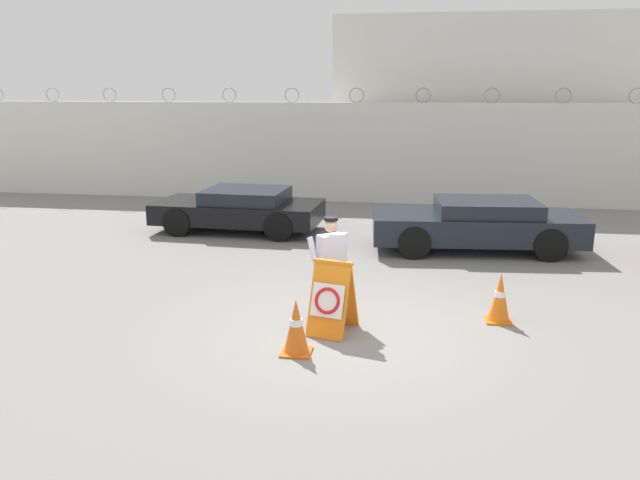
{
  "coord_description": "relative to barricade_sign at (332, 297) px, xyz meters",
  "views": [
    {
      "loc": [
        0.95,
        -8.87,
        3.66
      ],
      "look_at": [
        -0.65,
        1.34,
        1.11
      ],
      "focal_mm": 35.0,
      "sensor_mm": 36.0,
      "label": 1
    }
  ],
  "objects": [
    {
      "name": "building_block",
      "position": [
        3.18,
        14.97,
        2.41
      ],
      "size": [
        9.78,
        5.26,
        5.95
      ],
      "color": "silver",
      "rests_on": "ground_plane"
    },
    {
      "name": "ground_plane",
      "position": [
        0.26,
        0.01,
        -0.56
      ],
      "size": [
        90.0,
        90.0,
        0.0
      ],
      "primitive_type": "plane",
      "color": "gray"
    },
    {
      "name": "traffic_cone_mid",
      "position": [
        2.58,
        0.85,
        -0.16
      ],
      "size": [
        0.4,
        0.4,
        0.8
      ],
      "color": "orange",
      "rests_on": "ground_plane"
    },
    {
      "name": "perimeter_wall",
      "position": [
        0.26,
        11.16,
        1.03
      ],
      "size": [
        36.0,
        0.3,
        3.62
      ],
      "color": "silver",
      "rests_on": "ground_plane"
    },
    {
      "name": "security_guard",
      "position": [
        -0.1,
        0.55,
        0.37
      ],
      "size": [
        0.64,
        0.46,
        1.68
      ],
      "rotation": [
        0.0,
        0.0,
        -2.43
      ],
      "color": "#232838",
      "rests_on": "ground_plane"
    },
    {
      "name": "parked_car_rear_sedan",
      "position": [
        2.6,
        5.4,
        0.06
      ],
      "size": [
        4.79,
        2.23,
        1.16
      ],
      "rotation": [
        0.0,
        0.0,
        3.23
      ],
      "color": "black",
      "rests_on": "ground_plane"
    },
    {
      "name": "barricade_sign",
      "position": [
        0.0,
        0.0,
        0.0
      ],
      "size": [
        0.76,
        0.87,
        1.13
      ],
      "rotation": [
        0.0,
        0.0,
        -0.24
      ],
      "color": "orange",
      "rests_on": "ground_plane"
    },
    {
      "name": "traffic_cone_near",
      "position": [
        -0.39,
        -0.85,
        -0.16
      ],
      "size": [
        0.42,
        0.42,
        0.8
      ],
      "color": "orange",
      "rests_on": "ground_plane"
    },
    {
      "name": "parked_car_front_coupe",
      "position": [
        -3.29,
        6.47,
        0.02
      ],
      "size": [
        4.29,
        2.16,
        1.1
      ],
      "rotation": [
        0.0,
        0.0,
        3.1
      ],
      "color": "black",
      "rests_on": "ground_plane"
    }
  ]
}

